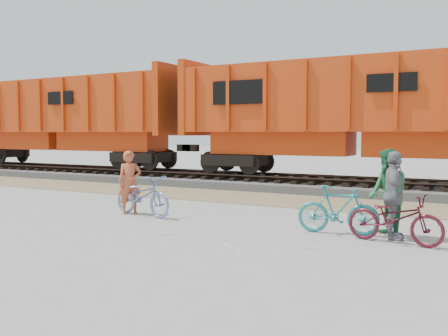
{
  "coord_description": "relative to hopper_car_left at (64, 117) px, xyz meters",
  "views": [
    {
      "loc": [
        5.23,
        -9.58,
        2.19
      ],
      "look_at": [
        -0.83,
        1.5,
        1.3
      ],
      "focal_mm": 40.0,
      "sensor_mm": 36.0,
      "label": 1
    }
  ],
  "objects": [
    {
      "name": "ground",
      "position": [
        14.25,
        -9.0,
        -3.01
      ],
      "size": [
        120.0,
        120.0,
        0.0
      ],
      "primitive_type": "plane",
      "color": "#9E9E99",
      "rests_on": "ground"
    },
    {
      "name": "gravel_strip",
      "position": [
        14.25,
        -3.5,
        -3.0
      ],
      "size": [
        120.0,
        3.0,
        0.02
      ],
      "primitive_type": "cube",
      "color": "#917C5A",
      "rests_on": "ground"
    },
    {
      "name": "ballast_bed",
      "position": [
        14.25,
        0.0,
        -2.86
      ],
      "size": [
        120.0,
        4.0,
        0.3
      ],
      "primitive_type": "cube",
      "color": "slate",
      "rests_on": "ground"
    },
    {
      "name": "track",
      "position": [
        14.25,
        0.0,
        -2.53
      ],
      "size": [
        120.0,
        2.6,
        0.24
      ],
      "color": "black",
      "rests_on": "ballast_bed"
    },
    {
      "name": "hopper_car_left",
      "position": [
        0.0,
        0.0,
        0.0
      ],
      "size": [
        14.0,
        3.13,
        4.65
      ],
      "color": "black",
      "rests_on": "track"
    },
    {
      "name": "hopper_car_center",
      "position": [
        15.0,
        0.0,
        0.0
      ],
      "size": [
        14.0,
        3.13,
        4.65
      ],
      "color": "black",
      "rests_on": "track"
    },
    {
      "name": "bicycle_blue",
      "position": [
        11.28,
        -8.1,
        -2.47
      ],
      "size": [
        2.14,
        1.09,
        1.07
      ],
      "primitive_type": "imported",
      "rotation": [
        0.0,
        0.0,
        1.38
      ],
      "color": "#6D88C2",
      "rests_on": "ground"
    },
    {
      "name": "bicycle_teal",
      "position": [
        16.5,
        -7.99,
        -2.48
      ],
      "size": [
        1.8,
        0.71,
        1.05
      ],
      "primitive_type": "imported",
      "rotation": [
        0.0,
        0.0,
        1.7
      ],
      "color": "teal",
      "rests_on": "ground"
    },
    {
      "name": "bicycle_maroon",
      "position": [
        17.75,
        -8.38,
        -2.5
      ],
      "size": [
        2.0,
        0.97,
        1.01
      ],
      "primitive_type": "imported",
      "rotation": [
        0.0,
        0.0,
        1.41
      ],
      "color": "#501420",
      "rests_on": "ground"
    },
    {
      "name": "person_solo",
      "position": [
        10.78,
        -8.0,
        -2.15
      ],
      "size": [
        0.73,
        0.73,
        1.71
      ],
      "primitive_type": "imported",
      "rotation": [
        0.0,
        0.0,
        0.8
      ],
      "color": "#BF5432",
      "rests_on": "ground"
    },
    {
      "name": "person_man",
      "position": [
        17.5,
        -7.79,
        -2.07
      ],
      "size": [
        1.09,
        1.15,
        1.87
      ],
      "primitive_type": "imported",
      "rotation": [
        0.0,
        0.0,
        -0.99
      ],
      "color": "#216A3C",
      "rests_on": "ground"
    },
    {
      "name": "person_woman",
      "position": [
        17.65,
        -7.98,
        -2.09
      ],
      "size": [
        0.67,
        1.14,
        1.83
      ],
      "primitive_type": "imported",
      "rotation": [
        0.0,
        0.0,
        1.79
      ],
      "color": "gray",
      "rests_on": "ground"
    }
  ]
}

